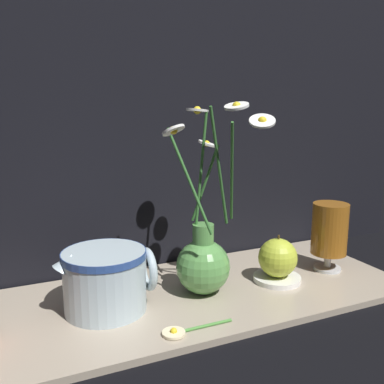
% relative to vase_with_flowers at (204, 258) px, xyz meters
% --- Properties ---
extents(ground_plane, '(6.00, 6.00, 0.00)m').
position_rel_vase_with_flowers_xyz_m(ground_plane, '(-0.03, 0.01, -0.08)').
color(ground_plane, black).
extents(shelf, '(0.84, 0.32, 0.01)m').
position_rel_vase_with_flowers_xyz_m(shelf, '(-0.03, 0.01, -0.07)').
color(shelf, tan).
rests_on(shelf, ground_plane).
extents(backdrop_wall, '(1.34, 0.02, 1.10)m').
position_rel_vase_with_flowers_xyz_m(backdrop_wall, '(-0.03, 0.18, 0.47)').
color(backdrop_wall, black).
rests_on(backdrop_wall, ground_plane).
extents(vase_with_flowers, '(0.22, 0.14, 0.35)m').
position_rel_vase_with_flowers_xyz_m(vase_with_flowers, '(0.00, 0.00, 0.00)').
color(vase_with_flowers, '#59994C').
rests_on(vase_with_flowers, shelf).
extents(ceramic_pitcher, '(0.17, 0.14, 0.12)m').
position_rel_vase_with_flowers_xyz_m(ceramic_pitcher, '(-0.18, 0.01, -0.01)').
color(ceramic_pitcher, silver).
rests_on(ceramic_pitcher, shelf).
extents(tea_glass, '(0.07, 0.07, 0.14)m').
position_rel_vase_with_flowers_xyz_m(tea_glass, '(0.29, -0.01, 0.02)').
color(tea_glass, silver).
rests_on(tea_glass, shelf).
extents(saucer_plate, '(0.09, 0.09, 0.01)m').
position_rel_vase_with_flowers_xyz_m(saucer_plate, '(0.16, -0.01, -0.06)').
color(saucer_plate, white).
rests_on(saucer_plate, shelf).
extents(orange_fruit, '(0.08, 0.08, 0.08)m').
position_rel_vase_with_flowers_xyz_m(orange_fruit, '(0.16, -0.01, -0.02)').
color(orange_fruit, '#B7C638').
rests_on(orange_fruit, saucer_plate).
extents(loose_daisy, '(0.12, 0.04, 0.01)m').
position_rel_vase_with_flowers_xyz_m(loose_daisy, '(-0.09, -0.12, -0.06)').
color(loose_daisy, '#4C8E3D').
rests_on(loose_daisy, shelf).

